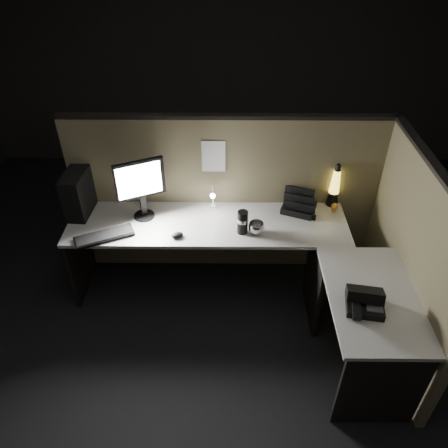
{
  "coord_description": "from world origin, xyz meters",
  "views": [
    {
      "loc": [
        0.01,
        -2.25,
        2.91
      ],
      "look_at": [
        -0.01,
        0.35,
        0.91
      ],
      "focal_mm": 35.0,
      "sensor_mm": 36.0,
      "label": 1
    }
  ],
  "objects_px": {
    "monitor": "(140,184)",
    "desk_phone": "(364,301)",
    "pc_tower": "(79,193)",
    "lava_lamp": "(334,188)",
    "keyboard": "(104,236)"
  },
  "relations": [
    {
      "from": "monitor",
      "to": "lava_lamp",
      "type": "height_order",
      "value": "monitor"
    },
    {
      "from": "monitor",
      "to": "lava_lamp",
      "type": "xyz_separation_m",
      "value": [
        1.61,
        0.18,
        -0.15
      ]
    },
    {
      "from": "pc_tower",
      "to": "monitor",
      "type": "distance_m",
      "value": 0.55
    },
    {
      "from": "keyboard",
      "to": "desk_phone",
      "type": "relative_size",
      "value": 1.69
    },
    {
      "from": "desk_phone",
      "to": "lava_lamp",
      "type": "bearing_deg",
      "value": 98.89
    },
    {
      "from": "desk_phone",
      "to": "monitor",
      "type": "bearing_deg",
      "value": 157.47
    },
    {
      "from": "lava_lamp",
      "to": "keyboard",
      "type": "bearing_deg",
      "value": -165.8
    },
    {
      "from": "pc_tower",
      "to": "lava_lamp",
      "type": "relative_size",
      "value": 0.96
    },
    {
      "from": "monitor",
      "to": "desk_phone",
      "type": "relative_size",
      "value": 1.91
    },
    {
      "from": "monitor",
      "to": "desk_phone",
      "type": "distance_m",
      "value": 1.9
    },
    {
      "from": "pc_tower",
      "to": "monitor",
      "type": "bearing_deg",
      "value": -1.77
    },
    {
      "from": "monitor",
      "to": "desk_phone",
      "type": "bearing_deg",
      "value": -56.61
    },
    {
      "from": "pc_tower",
      "to": "keyboard",
      "type": "height_order",
      "value": "pc_tower"
    },
    {
      "from": "lava_lamp",
      "to": "pc_tower",
      "type": "bearing_deg",
      "value": -176.64
    },
    {
      "from": "monitor",
      "to": "desk_phone",
      "type": "height_order",
      "value": "monitor"
    }
  ]
}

